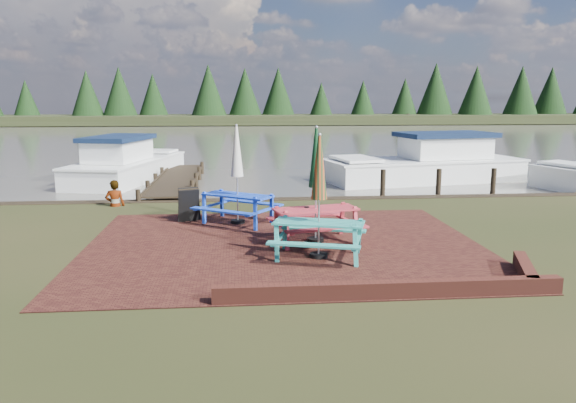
{
  "coord_description": "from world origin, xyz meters",
  "views": [
    {
      "loc": [
        -1.04,
        -11.45,
        3.34
      ],
      "look_at": [
        0.1,
        1.17,
        1.0
      ],
      "focal_mm": 35.0,
      "sensor_mm": 36.0,
      "label": 1
    }
  ],
  "objects_px": {
    "picnic_table_teal": "(319,216)",
    "person": "(114,180)",
    "jetty": "(177,179)",
    "picnic_table_red": "(316,203)",
    "boat_near": "(428,166)",
    "boat_jetty": "(126,166)",
    "picnic_table_blue": "(237,190)",
    "chalkboard": "(189,205)"
  },
  "relations": [
    {
      "from": "picnic_table_blue",
      "to": "chalkboard",
      "type": "distance_m",
      "value": 1.46
    },
    {
      "from": "picnic_table_red",
      "to": "boat_near",
      "type": "distance_m",
      "value": 12.41
    },
    {
      "from": "picnic_table_blue",
      "to": "boat_near",
      "type": "relative_size",
      "value": 0.3
    },
    {
      "from": "boat_jetty",
      "to": "boat_near",
      "type": "relative_size",
      "value": 0.89
    },
    {
      "from": "picnic_table_red",
      "to": "boat_jetty",
      "type": "bearing_deg",
      "value": 106.15
    },
    {
      "from": "picnic_table_blue",
      "to": "jetty",
      "type": "distance_m",
      "value": 8.29
    },
    {
      "from": "picnic_table_teal",
      "to": "person",
      "type": "bearing_deg",
      "value": 148.32
    },
    {
      "from": "chalkboard",
      "to": "boat_near",
      "type": "xyz_separation_m",
      "value": [
        9.49,
        8.09,
        0.01
      ]
    },
    {
      "from": "person",
      "to": "picnic_table_red",
      "type": "bearing_deg",
      "value": 135.1
    },
    {
      "from": "picnic_table_teal",
      "to": "jetty",
      "type": "height_order",
      "value": "picnic_table_teal"
    },
    {
      "from": "boat_jetty",
      "to": "person",
      "type": "bearing_deg",
      "value": -68.62
    },
    {
      "from": "picnic_table_blue",
      "to": "boat_jetty",
      "type": "relative_size",
      "value": 0.33
    },
    {
      "from": "boat_jetty",
      "to": "chalkboard",
      "type": "bearing_deg",
      "value": -56.23
    },
    {
      "from": "picnic_table_red",
      "to": "boat_near",
      "type": "height_order",
      "value": "picnic_table_red"
    },
    {
      "from": "boat_near",
      "to": "person",
      "type": "xyz_separation_m",
      "value": [
        -12.0,
        -5.64,
        0.34
      ]
    },
    {
      "from": "jetty",
      "to": "person",
      "type": "bearing_deg",
      "value": -105.43
    },
    {
      "from": "chalkboard",
      "to": "jetty",
      "type": "bearing_deg",
      "value": 79.31
    },
    {
      "from": "picnic_table_red",
      "to": "boat_jetty",
      "type": "height_order",
      "value": "picnic_table_red"
    },
    {
      "from": "person",
      "to": "picnic_table_blue",
      "type": "bearing_deg",
      "value": 140.05
    },
    {
      "from": "person",
      "to": "jetty",
      "type": "bearing_deg",
      "value": -108.71
    },
    {
      "from": "boat_near",
      "to": "jetty",
      "type": "bearing_deg",
      "value": 82.58
    },
    {
      "from": "picnic_table_blue",
      "to": "chalkboard",
      "type": "height_order",
      "value": "picnic_table_blue"
    },
    {
      "from": "boat_near",
      "to": "boat_jetty",
      "type": "bearing_deg",
      "value": 73.39
    },
    {
      "from": "picnic_table_teal",
      "to": "jetty",
      "type": "bearing_deg",
      "value": 127.25
    },
    {
      "from": "picnic_table_blue",
      "to": "chalkboard",
      "type": "xyz_separation_m",
      "value": [
        -1.33,
        0.4,
        -0.45
      ]
    },
    {
      "from": "jetty",
      "to": "boat_near",
      "type": "xyz_separation_m",
      "value": [
        10.61,
        0.61,
        0.37
      ]
    },
    {
      "from": "picnic_table_red",
      "to": "person",
      "type": "relative_size",
      "value": 1.64
    },
    {
      "from": "picnic_table_red",
      "to": "boat_jetty",
      "type": "distance_m",
      "value": 13.69
    },
    {
      "from": "person",
      "to": "chalkboard",
      "type": "bearing_deg",
      "value": 132.33
    },
    {
      "from": "jetty",
      "to": "person",
      "type": "height_order",
      "value": "person"
    },
    {
      "from": "boat_jetty",
      "to": "person",
      "type": "relative_size",
      "value": 4.82
    },
    {
      "from": "jetty",
      "to": "boat_near",
      "type": "relative_size",
      "value": 1.02
    },
    {
      "from": "chalkboard",
      "to": "boat_jetty",
      "type": "relative_size",
      "value": 0.11
    },
    {
      "from": "chalkboard",
      "to": "boat_near",
      "type": "height_order",
      "value": "boat_near"
    },
    {
      "from": "boat_jetty",
      "to": "picnic_table_red",
      "type": "bearing_deg",
      "value": -47.54
    },
    {
      "from": "boat_jetty",
      "to": "boat_near",
      "type": "height_order",
      "value": "boat_near"
    },
    {
      "from": "picnic_table_red",
      "to": "picnic_table_blue",
      "type": "xyz_separation_m",
      "value": [
        -1.81,
        2.16,
        -0.02
      ]
    },
    {
      "from": "boat_jetty",
      "to": "jetty",
      "type": "bearing_deg",
      "value": -26.16
    },
    {
      "from": "picnic_table_blue",
      "to": "chalkboard",
      "type": "bearing_deg",
      "value": -161.94
    },
    {
      "from": "picnic_table_red",
      "to": "jetty",
      "type": "xyz_separation_m",
      "value": [
        -4.26,
        10.04,
        -0.83
      ]
    },
    {
      "from": "picnic_table_teal",
      "to": "chalkboard",
      "type": "relative_size",
      "value": 2.87
    },
    {
      "from": "picnic_table_red",
      "to": "boat_near",
      "type": "xyz_separation_m",
      "value": [
        6.35,
        10.65,
        -0.46
      ]
    }
  ]
}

